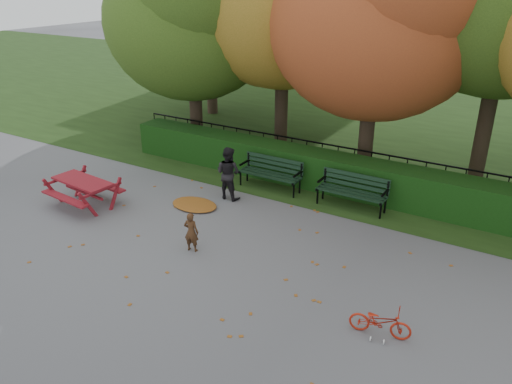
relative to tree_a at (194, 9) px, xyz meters
The scene contains 14 objects.
ground 8.86m from the tree_a, 47.07° to the right, with size 90.00×90.00×0.00m, color slate.
grass_strip 10.87m from the tree_a, 58.37° to the left, with size 90.00×90.00×0.00m, color #1C3211.
hedge 6.65m from the tree_a, 11.73° to the right, with size 13.00×0.90×1.00m, color black.
iron_fence 6.55m from the tree_a, ahead, with size 14.00×0.04×1.02m.
tree_a is the anchor object (origin of this frame).
tree_c 6.04m from the tree_a, ahead, with size 6.30×6.00×8.00m.
bench_left 5.89m from the tree_a, 25.76° to the right, with size 1.80×0.57×0.88m.
bench_right 7.69m from the tree_a, 16.61° to the right, with size 1.80×0.57×0.88m.
picnic_table 6.70m from the tree_a, 86.77° to the right, with size 1.80×1.50×0.82m.
leaf_pile 6.58m from the tree_a, 55.05° to the right, with size 1.28×0.88×0.09m, color brown.
leaf_scatter 8.67m from the tree_a, 45.49° to the right, with size 9.00×5.70×0.01m, color brown, non-canonical shape.
child 8.16m from the tree_a, 54.60° to the right, with size 0.33×0.22×0.91m, color #452916.
adult 5.85m from the tree_a, 43.34° to the right, with size 0.70×0.54×1.43m, color black.
bicycle 11.44m from the tree_a, 36.73° to the right, with size 0.36×1.03×0.54m, color #B32210.
Camera 1 is at (5.02, -7.59, 5.62)m, focal length 35.00 mm.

